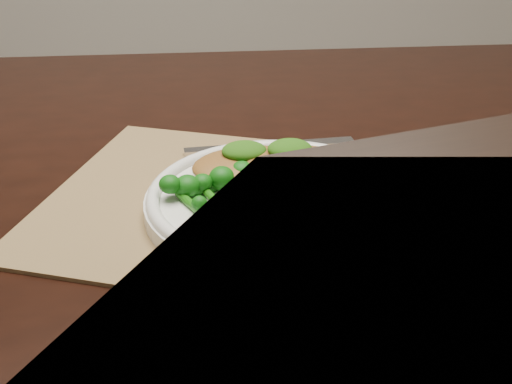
{
  "coord_description": "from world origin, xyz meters",
  "views": [
    {
      "loc": [
        -0.02,
        -0.92,
        1.13
      ],
      "look_at": [
        0.04,
        -0.24,
        0.78
      ],
      "focal_mm": 50.0,
      "sensor_mm": 36.0,
      "label": 1
    }
  ],
  "objects": [
    {
      "name": "fork",
      "position": [
        0.04,
        -0.39,
        0.76
      ],
      "size": [
        0.15,
        0.04,
        0.0
      ],
      "rotation": [
        0.0,
        0.0,
        0.15
      ],
      "color": "silver",
      "rests_on": "placemat"
    },
    {
      "name": "dinner_plate",
      "position": [
        0.07,
        -0.24,
        0.77
      ],
      "size": [
        0.29,
        0.29,
        0.03
      ],
      "color": "white",
      "rests_on": "placemat"
    },
    {
      "name": "broccolini_bundle",
      "position": [
        0.06,
        -0.28,
        0.78
      ],
      "size": [
        0.19,
        0.21,
        0.04
      ],
      "rotation": [
        0.0,
        0.0,
        0.23
      ],
      "color": "#165A0B",
      "rests_on": "dinner_plate"
    },
    {
      "name": "chicken_fillet_right",
      "position": [
        0.09,
        -0.2,
        0.79
      ],
      "size": [
        0.14,
        0.1,
        0.03
      ],
      "primitive_type": "ellipsoid",
      "rotation": [
        0.0,
        0.0,
        -0.13
      ],
      "color": "olive",
      "rests_on": "dinner_plate"
    },
    {
      "name": "knife",
      "position": [
        0.05,
        -0.08,
        0.76
      ],
      "size": [
        0.22,
        0.04,
        0.01
      ],
      "rotation": [
        0.0,
        0.0,
        0.09
      ],
      "color": "silver",
      "rests_on": "placemat"
    },
    {
      "name": "pesto_dollop_right",
      "position": [
        0.09,
        -0.19,
        0.81
      ],
      "size": [
        0.05,
        0.04,
        0.02
      ],
      "primitive_type": "ellipsoid",
      "color": "#184509",
      "rests_on": "chicken_fillet_right"
    },
    {
      "name": "dining_table",
      "position": [
        -0.04,
        -0.04,
        0.38
      ],
      "size": [
        1.61,
        0.91,
        0.75
      ],
      "rotation": [
        0.0,
        0.0,
        0.01
      ],
      "color": "black",
      "rests_on": "ground"
    },
    {
      "name": "chicken_fillet_left",
      "position": [
        0.04,
        -0.18,
        0.78
      ],
      "size": [
        0.15,
        0.12,
        0.03
      ],
      "primitive_type": "ellipsoid",
      "rotation": [
        0.0,
        0.0,
        0.27
      ],
      "color": "olive",
      "rests_on": "dinner_plate"
    },
    {
      "name": "placemat",
      "position": [
        0.06,
        -0.23,
        0.75
      ],
      "size": [
        0.59,
        0.51,
        0.0
      ],
      "primitive_type": "cube",
      "rotation": [
        0.0,
        0.0,
        -0.34
      ],
      "color": "olive",
      "rests_on": "dining_table"
    },
    {
      "name": "pesto_dollop_left",
      "position": [
        0.04,
        -0.18,
        0.8
      ],
      "size": [
        0.05,
        0.04,
        0.02
      ],
      "primitive_type": "ellipsoid",
      "color": "#184509",
      "rests_on": "chicken_fillet_left"
    }
  ]
}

